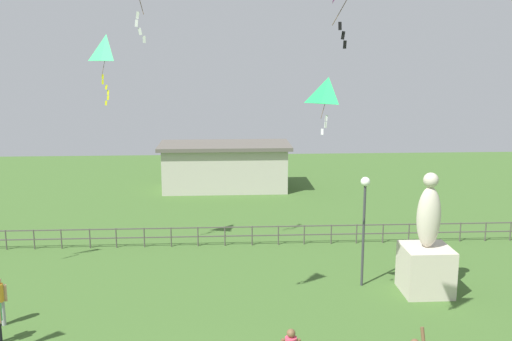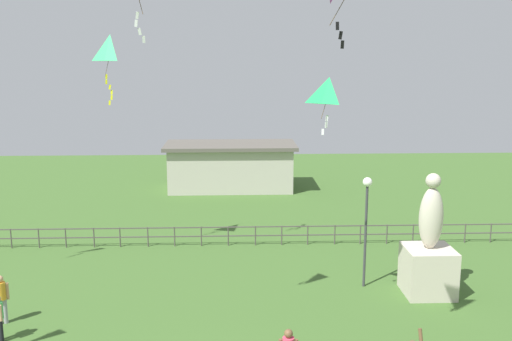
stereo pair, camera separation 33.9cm
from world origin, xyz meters
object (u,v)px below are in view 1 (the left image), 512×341
kite_1 (328,93)px  lamppost (364,207)px  statue_monument (426,257)px  kite_5 (107,53)px

kite_1 → lamppost: bearing=52.0°
statue_monument → kite_5: bearing=159.7°
statue_monument → lamppost: 2.97m
statue_monument → kite_5: size_ratio=1.63×
statue_monument → kite_5: 15.33m
lamppost → kite_5: size_ratio=1.53×
lamppost → kite_5: kite_5 is taller
lamppost → statue_monument: bearing=-19.6°
statue_monument → lamppost: (-2.25, 0.80, 1.76)m
kite_1 → kite_5: bearing=142.5°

